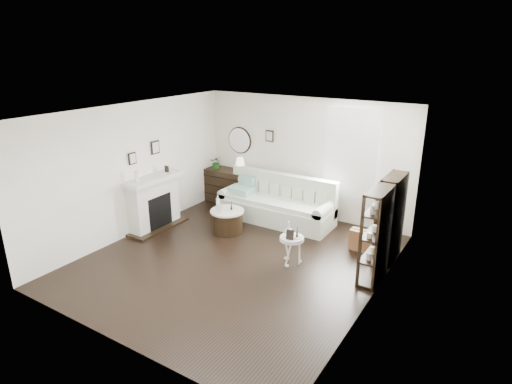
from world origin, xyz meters
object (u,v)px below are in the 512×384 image
Objects in this scene: sofa at (277,206)px; pedestal_table at (292,239)px; dresser at (228,186)px; drum_table at (227,221)px.

pedestal_table is at bearing -53.38° from sofa.
sofa reaches higher than dresser.
dresser is at bearing 166.49° from sofa.
sofa reaches higher than drum_table.
dresser is 1.77× the size of drum_table.
sofa is 2.09× the size of dresser.
pedestal_table reaches higher than drum_table.
pedestal_table is at bearing -35.72° from dresser.
drum_table is at bearing -55.16° from dresser.
drum_table is (-0.55, -1.14, -0.09)m from sofa.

